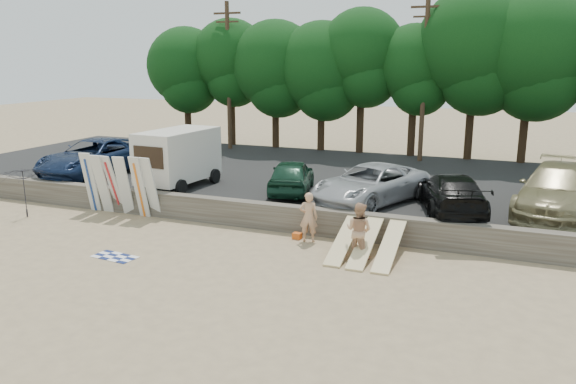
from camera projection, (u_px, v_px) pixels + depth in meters
The scene contains 26 objects.
ground at pixel (277, 260), 18.09m from camera, with size 120.00×120.00×0.00m, color tan.
seawall at pixel (309, 220), 20.68m from camera, with size 44.00×0.50×1.00m, color #6B6356.
parking_lot at pixel (360, 183), 27.49m from camera, with size 44.00×14.50×0.70m, color #282828.
treeline at pixel (404, 56), 32.23m from camera, with size 32.69×6.43×9.56m.
utility_poles at pixel (424, 75), 30.56m from camera, with size 25.80×0.26×9.00m.
box_trailer at pixel (178, 155), 24.96m from camera, with size 2.52×4.15×2.55m.
car_0 at pixel (95, 157), 27.65m from camera, with size 2.91×6.31×1.75m, color #122141.
car_1 at pixel (292, 176), 23.97m from camera, with size 1.71×4.26×1.45m, color #143725.
car_2 at pixel (371, 184), 22.32m from camera, with size 2.51×5.45×1.52m, color #AEAFB3.
car_3 at pixel (451, 193), 20.93m from camera, with size 2.05×5.05×1.46m, color black.
car_4 at pixel (558, 190), 20.60m from camera, with size 2.54×6.25×1.81m, color #877D55.
surfboard_upright_0 at pixel (90, 182), 23.47m from camera, with size 0.50×0.06×2.60m, color silver.
surfboard_upright_1 at pixel (102, 184), 23.20m from camera, with size 0.50×0.06×2.60m, color silver.
surfboard_upright_2 at pixel (113, 185), 23.13m from camera, with size 0.50×0.06×2.60m, color silver.
surfboard_upright_3 at pixel (124, 186), 22.84m from camera, with size 0.50×0.06×2.60m, color silver.
surfboard_upright_4 at pixel (139, 187), 22.56m from camera, with size 0.50×0.06×2.60m, color silver.
surfboard_upright_5 at pixel (151, 188), 22.47m from camera, with size 0.50×0.06×2.60m, color silver.
surfboard_low_0 at pixel (344, 239), 18.60m from camera, with size 0.56×3.00×0.07m, color beige.
surfboard_low_1 at pixel (366, 242), 18.27m from camera, with size 0.56×3.00×0.07m, color beige.
surfboard_low_2 at pixel (390, 245), 18.00m from camera, with size 0.56×3.00×0.07m, color beige.
beachgoer_a at pixel (309, 217), 19.69m from camera, with size 0.65×0.43×1.79m, color tan.
beachgoer_b at pixel (359, 230), 18.09m from camera, with size 0.90×0.70×1.84m, color tan.
cooler at pixel (360, 241), 19.45m from camera, with size 0.38×0.30×0.32m, color #25894E.
gear_bag at pixel (297, 236), 20.16m from camera, with size 0.30×0.25×0.22m, color #D35618.
beach_towel at pixel (115, 257), 18.34m from camera, with size 1.50×1.50×0.00m, color white.
beach_umbrella at pixel (25, 192), 22.76m from camera, with size 2.24×2.29×2.06m, color black.
Camera 1 is at (6.64, -15.74, 6.32)m, focal length 35.00 mm.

